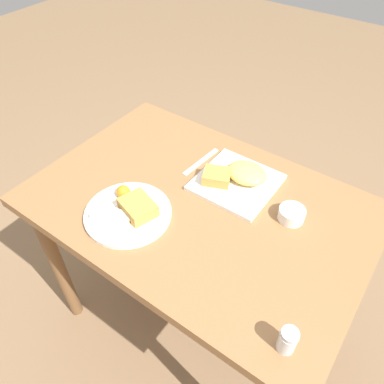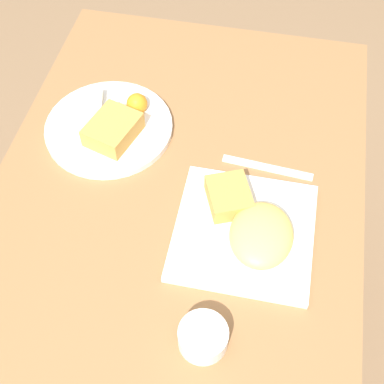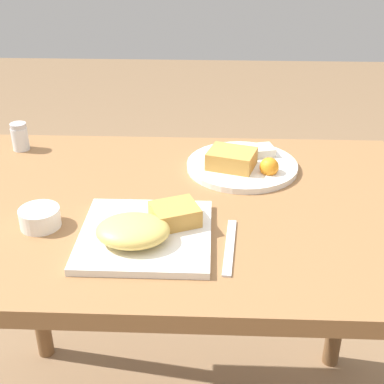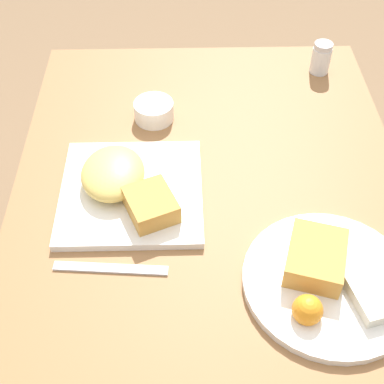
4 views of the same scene
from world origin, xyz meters
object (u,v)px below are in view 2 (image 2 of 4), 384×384
butter_knife (267,168)px  plate_oval_far (110,125)px  plate_square_near (248,228)px  sauce_ramekin (203,337)px

butter_knife → plate_oval_far: bearing=-1.5°
plate_square_near → plate_oval_far: size_ratio=0.94×
butter_knife → plate_square_near: bearing=88.3°
sauce_ramekin → butter_knife: (0.37, -0.06, -0.02)m
plate_square_near → sauce_ramekin: plate_square_near is taller
plate_oval_far → butter_knife: (-0.03, -0.33, -0.01)m
sauce_ramekin → butter_knife: size_ratio=0.44×
plate_oval_far → butter_knife: 0.33m
plate_oval_far → sauce_ramekin: bearing=-146.1°
plate_square_near → sauce_ramekin: size_ratio=3.11×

